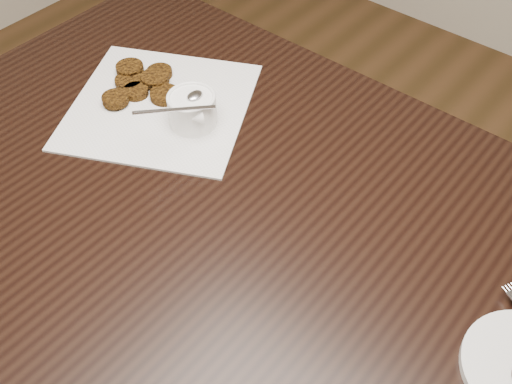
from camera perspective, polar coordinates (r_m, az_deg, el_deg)
table at (r=1.29m, az=-0.94°, el=-12.77°), size 1.37×0.88×0.75m
napkin at (r=1.19m, az=-9.10°, el=8.11°), size 0.45×0.45×0.00m
sauce_ramekin at (r=1.10m, az=-6.22°, el=9.09°), size 0.14×0.14×0.13m
patty_cluster at (r=1.24m, az=-11.00°, el=10.19°), size 0.25×0.25×0.02m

